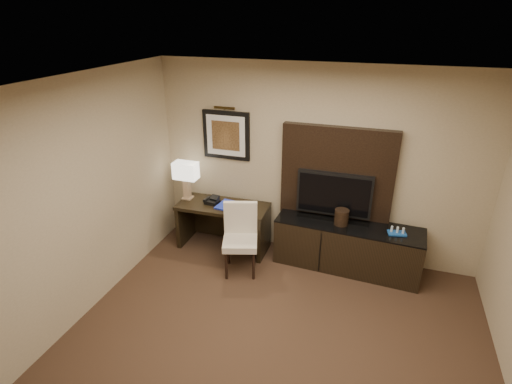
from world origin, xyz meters
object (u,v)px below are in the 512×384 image
at_px(desk, 224,226).
at_px(credenza, 347,246).
at_px(tv, 334,194).
at_px(desk_chair, 240,242).
at_px(desk_phone, 212,200).
at_px(ice_bucket, 342,217).
at_px(minibar_tray, 397,231).
at_px(table_lamp, 187,182).

height_order(desk, credenza, desk).
distance_m(tv, desk_chair, 1.41).
distance_m(desk_phone, ice_bucket, 1.86).
height_order(credenza, desk_phone, desk_phone).
xyz_separation_m(tv, ice_bucket, (0.14, -0.16, -0.25)).
distance_m(ice_bucket, minibar_tray, 0.72).
height_order(credenza, minibar_tray, minibar_tray).
xyz_separation_m(tv, desk_chair, (-1.10, -0.70, -0.55)).
height_order(credenza, tv, tv).
xyz_separation_m(desk_chair, minibar_tray, (1.95, 0.50, 0.24)).
bearing_deg(desk_phone, desk, 5.63).
relative_size(tv, desk_phone, 5.36).
xyz_separation_m(desk, credenza, (1.80, 0.05, -0.02)).
bearing_deg(table_lamp, desk_chair, -27.99).
height_order(tv, table_lamp, tv).
xyz_separation_m(credenza, ice_bucket, (-0.11, -0.02, 0.44)).
xyz_separation_m(table_lamp, ice_bucket, (2.28, -0.02, -0.20)).
xyz_separation_m(tv, desk_phone, (-1.72, -0.18, -0.27)).
xyz_separation_m(desk, desk_chair, (0.45, -0.51, 0.12)).
bearing_deg(desk_chair, minibar_tray, -3.02).
height_order(desk_phone, ice_bucket, ice_bucket).
height_order(table_lamp, ice_bucket, table_lamp).
height_order(desk, desk_phone, desk_phone).
distance_m(desk_phone, minibar_tray, 2.58).
height_order(credenza, table_lamp, table_lamp).
height_order(tv, ice_bucket, tv).
distance_m(desk_chair, desk_phone, 0.86).
relative_size(desk_chair, desk_phone, 5.03).
distance_m(desk, desk_phone, 0.43).
bearing_deg(desk_chair, desk_phone, 123.13).
xyz_separation_m(desk, desk_phone, (-0.17, 0.01, 0.40)).
bearing_deg(tv, desk_chair, -147.56).
relative_size(ice_bucket, minibar_tray, 0.94).
height_order(credenza, ice_bucket, ice_bucket).
relative_size(desk, credenza, 0.68).
distance_m(desk_chair, minibar_tray, 2.03).
distance_m(desk, table_lamp, 0.85).
xyz_separation_m(credenza, minibar_tray, (0.61, -0.06, 0.38)).
relative_size(credenza, tv, 1.94).
xyz_separation_m(desk, table_lamp, (-0.59, 0.04, 0.62)).
bearing_deg(minibar_tray, table_lamp, 179.03).
relative_size(credenza, ice_bucket, 9.21).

